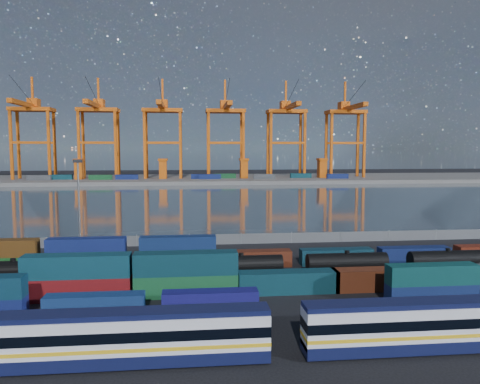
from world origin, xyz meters
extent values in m
plane|color=black|center=(0.00, 0.00, 0.00)|extent=(700.00, 700.00, 0.00)
plane|color=#313E47|center=(0.00, 105.00, 0.01)|extent=(700.00, 700.00, 0.00)
cube|color=#514F4C|center=(0.00, 210.00, 1.00)|extent=(700.00, 70.00, 2.00)
cone|color=#1E2630|center=(-600.00, 1600.00, 210.00)|extent=(1000.00, 1000.00, 420.00)
cone|color=#1E2630|center=(-200.00, 1600.00, 260.00)|extent=(1100.00, 1100.00, 520.00)
cone|color=#1E2630|center=(200.00, 1600.00, 230.00)|extent=(1040.00, 1040.00, 460.00)
cone|color=#1E2630|center=(600.00, 1600.00, 190.00)|extent=(960.00, 960.00, 380.00)
cone|color=#1E2630|center=(950.00, 1600.00, 150.00)|extent=(840.00, 840.00, 300.00)
cube|color=silver|center=(-14.36, -22.10, 2.65)|extent=(22.83, 2.74, 3.47)
cube|color=#0E1233|center=(-14.36, -22.10, 0.82)|extent=(22.83, 2.79, 1.10)
cube|color=#0E1233|center=(-14.36, -22.10, 4.61)|extent=(22.83, 2.47, 0.46)
cube|color=gold|center=(-14.36, -22.10, 1.92)|extent=(22.86, 2.82, 0.33)
cube|color=black|center=(-14.36, -22.10, 3.01)|extent=(22.86, 2.82, 0.91)
cube|color=black|center=(-22.35, -22.10, 0.32)|extent=(2.74, 1.83, 0.64)
cube|color=black|center=(-6.37, -22.10, 0.32)|extent=(2.74, 1.83, 0.64)
cube|color=silver|center=(11.64, -22.10, 2.65)|extent=(22.83, 2.74, 3.47)
cube|color=#0E1233|center=(11.64, -22.10, 0.82)|extent=(22.83, 2.79, 1.10)
cube|color=#0E1233|center=(11.64, -22.10, 4.61)|extent=(22.83, 2.47, 0.46)
cube|color=gold|center=(11.64, -22.10, 1.92)|extent=(22.86, 2.82, 0.33)
cube|color=black|center=(11.64, -22.10, 3.01)|extent=(22.86, 2.82, 0.91)
cube|color=black|center=(3.65, -22.10, 0.32)|extent=(2.74, 1.83, 0.64)
cube|color=navy|center=(-20.40, -9.23, 1.18)|extent=(10.93, 2.22, 2.37)
cube|color=navy|center=(-7.52, -9.23, 1.18)|extent=(10.93, 2.22, 2.37)
cube|color=#101E50|center=(19.02, -9.23, 1.18)|extent=(10.93, 2.22, 2.37)
cube|color=#0C3F3F|center=(19.02, -9.23, 3.55)|extent=(10.93, 2.22, 2.37)
cube|color=maroon|center=(-23.59, -3.37, 1.40)|extent=(12.93, 2.63, 2.80)
cube|color=#0E3A49|center=(-23.59, -3.37, 4.20)|extent=(12.93, 2.63, 2.80)
cube|color=#16552D|center=(-10.32, -3.37, 1.40)|extent=(12.93, 2.63, 2.80)
cube|color=#0C333E|center=(-10.32, -3.37, 4.20)|extent=(12.93, 2.63, 2.80)
cube|color=#0C333F|center=(2.76, -3.37, 1.40)|extent=(12.93, 2.63, 2.80)
cube|color=#5B2512|center=(15.15, -3.37, 1.40)|extent=(12.93, 2.63, 2.80)
cube|color=#3F4144|center=(28.82, -3.37, 1.40)|extent=(12.93, 2.63, 2.80)
cube|color=#4C2C0F|center=(-25.45, 10.41, 1.26)|extent=(11.67, 2.37, 2.53)
cube|color=navy|center=(-25.45, 10.41, 3.79)|extent=(11.67, 2.37, 2.53)
cube|color=#600E0E|center=(-11.70, 10.41, 1.26)|extent=(11.67, 2.37, 2.53)
cube|color=navy|center=(-11.70, 10.41, 3.79)|extent=(11.67, 2.37, 2.53)
cube|color=#511F10|center=(0.21, 10.41, 1.26)|extent=(11.67, 2.37, 2.53)
cube|color=#0B2C3A|center=(13.49, 10.41, 1.26)|extent=(11.67, 2.37, 2.53)
cube|color=#0F1C4E|center=(26.53, 10.41, 1.26)|extent=(11.67, 2.37, 2.53)
cylinder|color=black|center=(-33.62, 3.50, 2.08)|extent=(11.76, 2.62, 2.62)
cylinder|color=black|center=(-33.62, 3.50, 3.53)|extent=(0.72, 0.72, 0.45)
cube|color=black|center=(-33.62, 3.50, 0.63)|extent=(12.21, 1.81, 0.36)
cube|color=black|center=(-29.55, 3.50, 0.27)|extent=(2.26, 1.63, 0.54)
cylinder|color=black|center=(-18.12, 3.50, 2.08)|extent=(11.76, 2.62, 2.62)
cylinder|color=black|center=(-18.12, 3.50, 3.53)|extent=(0.72, 0.72, 0.45)
cube|color=black|center=(-18.12, 3.50, 0.63)|extent=(12.21, 1.81, 0.36)
cube|color=black|center=(-22.19, 3.50, 0.27)|extent=(2.26, 1.63, 0.54)
cube|color=black|center=(-14.05, 3.50, 0.27)|extent=(2.26, 1.63, 0.54)
cylinder|color=black|center=(-2.62, 3.50, 2.08)|extent=(11.76, 2.62, 2.62)
cylinder|color=black|center=(-2.62, 3.50, 3.53)|extent=(0.72, 0.72, 0.45)
cube|color=black|center=(-2.62, 3.50, 0.63)|extent=(12.21, 1.81, 0.36)
cube|color=black|center=(-6.69, 3.50, 0.27)|extent=(2.26, 1.63, 0.54)
cube|color=black|center=(1.45, 3.50, 0.27)|extent=(2.26, 1.63, 0.54)
cylinder|color=black|center=(12.88, 3.50, 2.08)|extent=(11.76, 2.62, 2.62)
cylinder|color=black|center=(12.88, 3.50, 3.53)|extent=(0.72, 0.72, 0.45)
cube|color=black|center=(12.88, 3.50, 0.63)|extent=(12.21, 1.81, 0.36)
cube|color=black|center=(8.81, 3.50, 0.27)|extent=(2.26, 1.63, 0.54)
cube|color=black|center=(16.95, 3.50, 0.27)|extent=(2.26, 1.63, 0.54)
cylinder|color=black|center=(28.38, 3.50, 2.08)|extent=(11.76, 2.62, 2.62)
cylinder|color=black|center=(28.38, 3.50, 3.53)|extent=(0.72, 0.72, 0.45)
cube|color=black|center=(28.38, 3.50, 0.63)|extent=(12.21, 1.81, 0.36)
cube|color=black|center=(24.31, 3.50, 0.27)|extent=(2.26, 1.63, 0.54)
cube|color=black|center=(32.45, 3.50, 0.27)|extent=(2.26, 1.63, 0.54)
cube|color=#595B5E|center=(0.00, 28.00, 1.00)|extent=(160.00, 0.06, 2.00)
cylinder|color=slate|center=(-40.00, 28.00, 1.10)|extent=(0.12, 0.12, 2.20)
cylinder|color=slate|center=(-30.00, 28.00, 1.10)|extent=(0.12, 0.12, 2.20)
cylinder|color=slate|center=(-20.00, 28.00, 1.10)|extent=(0.12, 0.12, 2.20)
cylinder|color=slate|center=(-10.00, 28.00, 1.10)|extent=(0.12, 0.12, 2.20)
cylinder|color=slate|center=(0.00, 28.00, 1.10)|extent=(0.12, 0.12, 2.20)
cylinder|color=slate|center=(10.00, 28.00, 1.10)|extent=(0.12, 0.12, 2.20)
cylinder|color=slate|center=(20.00, 28.00, 1.10)|extent=(0.12, 0.12, 2.20)
cylinder|color=slate|center=(30.00, 28.00, 1.10)|extent=(0.12, 0.12, 2.20)
cylinder|color=slate|center=(40.00, 28.00, 1.10)|extent=(0.12, 0.12, 2.20)
cylinder|color=slate|center=(-30.00, 26.00, 8.00)|extent=(0.36, 0.36, 16.00)
cube|color=black|center=(-30.00, 26.00, 16.30)|extent=(1.60, 0.40, 0.60)
cube|color=#CC530E|center=(-104.70, 199.71, 19.85)|extent=(1.41, 1.41, 39.69)
cube|color=#CC530E|center=(-104.70, 210.29, 19.85)|extent=(1.41, 1.41, 39.69)
cube|color=#CC530E|center=(-85.30, 199.71, 19.85)|extent=(1.41, 1.41, 39.69)
cube|color=#CC530E|center=(-85.30, 210.29, 19.85)|extent=(1.41, 1.41, 39.69)
cube|color=#CC530E|center=(-95.00, 199.71, 21.83)|extent=(19.40, 1.23, 1.23)
cube|color=#CC530E|center=(-95.00, 210.29, 21.83)|extent=(19.40, 1.23, 1.23)
cube|color=#CC530E|center=(-95.00, 205.00, 39.69)|extent=(22.05, 12.35, 1.94)
cube|color=#CC530E|center=(-95.00, 194.42, 41.46)|extent=(2.65, 42.34, 2.21)
cube|color=#CC530E|center=(-95.00, 208.53, 43.66)|extent=(5.29, 7.06, 4.41)
cube|color=#CC530E|center=(-95.00, 206.76, 50.28)|extent=(1.06, 1.06, 14.11)
cylinder|color=black|center=(-95.00, 192.30, 47.63)|extent=(0.21, 36.30, 11.98)
cube|color=#CC530E|center=(-69.70, 199.71, 19.85)|extent=(1.41, 1.41, 39.69)
cube|color=#CC530E|center=(-69.70, 210.29, 19.85)|extent=(1.41, 1.41, 39.69)
cube|color=#CC530E|center=(-50.30, 199.71, 19.85)|extent=(1.41, 1.41, 39.69)
cube|color=#CC530E|center=(-50.30, 210.29, 19.85)|extent=(1.41, 1.41, 39.69)
cube|color=#CC530E|center=(-60.00, 199.71, 21.83)|extent=(19.40, 1.23, 1.23)
cube|color=#CC530E|center=(-60.00, 210.29, 21.83)|extent=(19.40, 1.23, 1.23)
cube|color=#CC530E|center=(-60.00, 205.00, 39.69)|extent=(22.05, 12.35, 1.94)
cube|color=#CC530E|center=(-60.00, 194.42, 41.46)|extent=(2.65, 42.34, 2.21)
cube|color=#CC530E|center=(-60.00, 208.53, 43.66)|extent=(5.29, 7.06, 4.41)
cube|color=#CC530E|center=(-60.00, 206.76, 50.28)|extent=(1.06, 1.06, 14.11)
cylinder|color=black|center=(-60.00, 192.30, 47.63)|extent=(0.21, 36.30, 11.98)
cube|color=#CC530E|center=(-34.70, 199.71, 19.85)|extent=(1.41, 1.41, 39.69)
cube|color=#CC530E|center=(-34.70, 210.29, 19.85)|extent=(1.41, 1.41, 39.69)
cube|color=#CC530E|center=(-15.30, 199.71, 19.85)|extent=(1.41, 1.41, 39.69)
cube|color=#CC530E|center=(-15.30, 210.29, 19.85)|extent=(1.41, 1.41, 39.69)
cube|color=#CC530E|center=(-25.00, 199.71, 21.83)|extent=(19.40, 1.23, 1.23)
cube|color=#CC530E|center=(-25.00, 210.29, 21.83)|extent=(19.40, 1.23, 1.23)
cube|color=#CC530E|center=(-25.00, 205.00, 39.69)|extent=(22.05, 12.35, 1.94)
cube|color=#CC530E|center=(-25.00, 194.42, 41.46)|extent=(2.65, 42.34, 2.21)
cube|color=#CC530E|center=(-25.00, 208.53, 43.66)|extent=(5.29, 7.06, 4.41)
cube|color=#CC530E|center=(-25.00, 206.76, 50.28)|extent=(1.06, 1.06, 14.11)
cylinder|color=black|center=(-25.00, 192.30, 47.63)|extent=(0.21, 36.30, 11.98)
cube|color=#CC530E|center=(0.30, 199.71, 19.85)|extent=(1.41, 1.41, 39.69)
cube|color=#CC530E|center=(0.30, 210.29, 19.85)|extent=(1.41, 1.41, 39.69)
cube|color=#CC530E|center=(19.70, 199.71, 19.85)|extent=(1.41, 1.41, 39.69)
cube|color=#CC530E|center=(19.70, 210.29, 19.85)|extent=(1.41, 1.41, 39.69)
cube|color=#CC530E|center=(10.00, 199.71, 21.83)|extent=(19.40, 1.23, 1.23)
cube|color=#CC530E|center=(10.00, 210.29, 21.83)|extent=(19.40, 1.23, 1.23)
cube|color=#CC530E|center=(10.00, 205.00, 39.69)|extent=(22.05, 12.35, 1.94)
cube|color=#CC530E|center=(10.00, 194.42, 41.46)|extent=(2.65, 42.34, 2.21)
cube|color=#CC530E|center=(10.00, 208.53, 43.66)|extent=(5.29, 7.06, 4.41)
cube|color=#CC530E|center=(10.00, 206.76, 50.28)|extent=(1.06, 1.06, 14.11)
cylinder|color=black|center=(10.00, 192.30, 47.63)|extent=(0.21, 36.30, 11.98)
cube|color=#CC530E|center=(35.30, 199.71, 19.85)|extent=(1.41, 1.41, 39.69)
cube|color=#CC530E|center=(35.30, 210.29, 19.85)|extent=(1.41, 1.41, 39.69)
cube|color=#CC530E|center=(54.70, 199.71, 19.85)|extent=(1.41, 1.41, 39.69)
cube|color=#CC530E|center=(54.70, 210.29, 19.85)|extent=(1.41, 1.41, 39.69)
cube|color=#CC530E|center=(45.00, 199.71, 21.83)|extent=(19.40, 1.23, 1.23)
cube|color=#CC530E|center=(45.00, 210.29, 21.83)|extent=(19.40, 1.23, 1.23)
cube|color=#CC530E|center=(45.00, 205.00, 39.69)|extent=(22.05, 12.35, 1.94)
cube|color=#CC530E|center=(45.00, 194.42, 41.46)|extent=(2.65, 42.34, 2.21)
cube|color=#CC530E|center=(45.00, 208.53, 43.66)|extent=(5.29, 7.06, 4.41)
cube|color=#CC530E|center=(45.00, 206.76, 50.28)|extent=(1.06, 1.06, 14.11)
cylinder|color=black|center=(45.00, 192.30, 47.63)|extent=(0.21, 36.30, 11.98)
cube|color=#CC530E|center=(70.30, 199.71, 19.85)|extent=(1.41, 1.41, 39.69)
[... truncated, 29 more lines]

